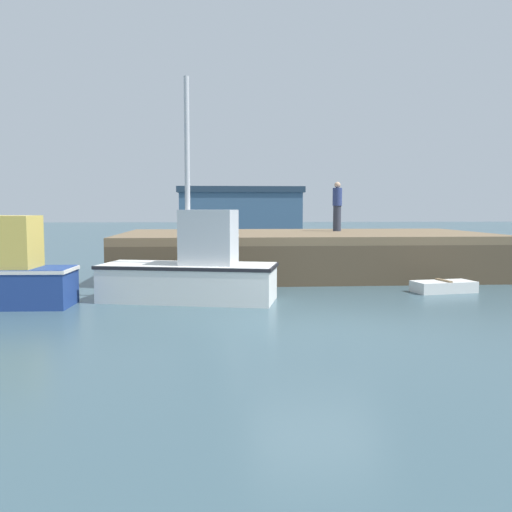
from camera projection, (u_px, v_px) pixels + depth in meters
The scene contains 6 objects.
ground at pixel (316, 328), 10.74m from camera, with size 120.00×160.00×0.10m.
pier at pixel (305, 240), 18.64m from camera, with size 12.33×6.47×1.43m.
fishing_boat_near_right at pixel (193, 271), 13.48m from camera, with size 4.51×2.51×5.39m.
rowboat at pixel (444, 287), 14.94m from camera, with size 1.74×1.04×0.34m.
dockworker at pixel (337, 206), 20.11m from camera, with size 0.34×0.34×1.79m.
warehouse at pixel (240, 211), 48.30m from camera, with size 10.59×6.31×4.08m.
Camera 1 is at (-1.95, -10.46, 2.27)m, focal length 38.78 mm.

